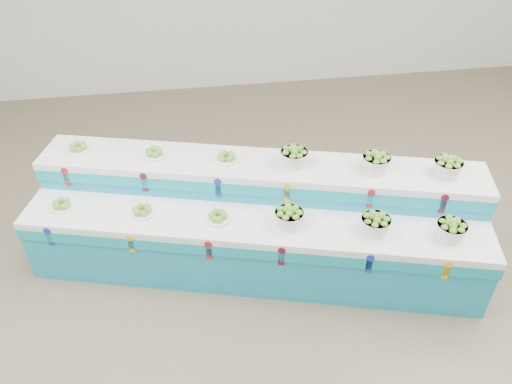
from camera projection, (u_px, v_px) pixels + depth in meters
ground at (321, 311)px, 4.75m from camera, size 10.00×10.00×0.00m
display_stand at (256, 221)px, 5.00m from camera, size 4.54×2.30×1.02m
plate_lower_left at (62, 204)px, 4.81m from camera, size 0.29×0.29×0.09m
plate_lower_mid at (142, 210)px, 4.73m from camera, size 0.29×0.29×0.09m
plate_lower_right at (218, 216)px, 4.66m from camera, size 0.29×0.29×0.09m
basket_lower_left at (289, 217)px, 4.57m from camera, size 0.33×0.33×0.20m
basket_lower_mid at (375, 224)px, 4.50m from camera, size 0.33×0.33×0.20m
basket_lower_right at (451, 230)px, 4.43m from camera, size 0.33×0.33×0.20m
plate_upper_left at (78, 147)px, 5.06m from camera, size 0.29×0.29×0.09m
plate_upper_mid at (154, 152)px, 4.98m from camera, size 0.29×0.29×0.09m
plate_upper_right at (226, 157)px, 4.92m from camera, size 0.29×0.29×0.09m
basket_upper_left at (294, 157)px, 4.82m from camera, size 0.33×0.33×0.20m
basket_upper_mid at (376, 162)px, 4.75m from camera, size 0.33×0.33×0.20m
basket_upper_right at (448, 167)px, 4.68m from camera, size 0.33×0.33×0.20m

